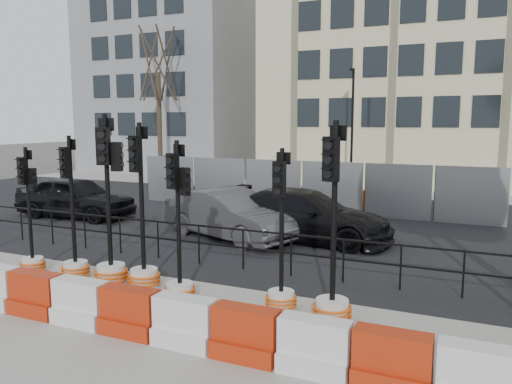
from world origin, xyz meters
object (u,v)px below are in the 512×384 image
at_px(car_a, 75,197).
at_px(car_c, 305,215).
at_px(traffic_signal_d, 110,245).
at_px(traffic_signal_h, 332,283).

bearing_deg(car_a, car_c, -92.78).
height_order(car_a, car_c, car_a).
relative_size(traffic_signal_d, car_a, 0.80).
bearing_deg(car_a, traffic_signal_d, -134.59).
xyz_separation_m(car_a, car_c, (8.73, 0.06, -0.01)).
relative_size(traffic_signal_h, car_a, 0.77).
relative_size(traffic_signal_d, traffic_signal_h, 1.04).
xyz_separation_m(traffic_signal_d, traffic_signal_h, (4.89, -0.09, -0.14)).
relative_size(traffic_signal_d, car_c, 0.69).
distance_m(traffic_signal_d, car_c, 6.09).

